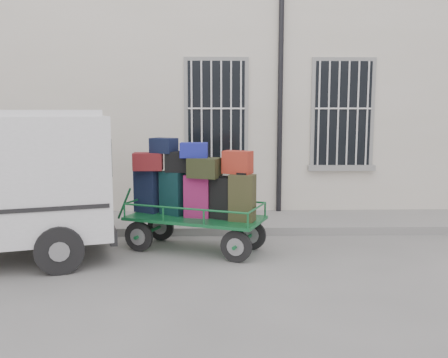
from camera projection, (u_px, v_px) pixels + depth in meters
name	position (u px, v px, depth m)	size (l,w,h in m)	color
ground	(244.00, 257.00, 7.96)	(80.00, 80.00, 0.00)	slate
building	(231.00, 84.00, 12.99)	(24.00, 5.15, 6.00)	beige
sidewalk	(237.00, 222.00, 10.13)	(24.00, 1.70, 0.15)	gray
luggage_cart	(193.00, 193.00, 8.23)	(2.62, 1.78, 1.87)	black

